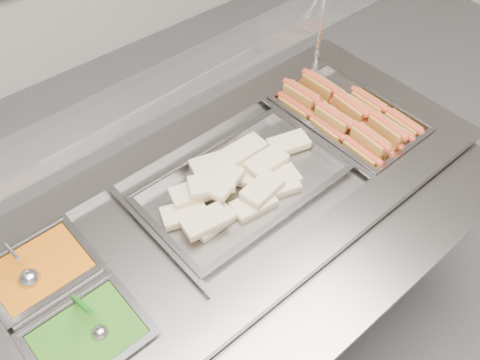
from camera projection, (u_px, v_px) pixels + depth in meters
steam_counter at (231, 263)px, 1.95m from camera, size 1.69×0.78×0.80m
tray_rail at (337, 297)px, 1.45m from camera, size 1.60×0.37×0.05m
sneeze_guard at (183, 77)px, 1.50m from camera, size 1.47×0.30×0.39m
pan_hotdogs at (347, 121)px, 1.92m from camera, size 0.31×0.50×0.09m
pan_wraps at (242, 188)px, 1.69m from camera, size 0.61×0.37×0.06m
pan_beans at (43, 275)px, 1.49m from camera, size 0.27×0.22×0.09m
pan_peas at (90, 341)px, 1.36m from camera, size 0.27×0.22×0.09m
hotdogs_in_buns at (347, 116)px, 1.88m from camera, size 0.28×0.46×0.10m
tortilla_wraps at (240, 182)px, 1.66m from camera, size 0.60×0.29×0.08m
ladle at (29, 278)px, 1.44m from camera, size 0.06×0.17×0.13m
serving_spoon at (97, 328)px, 1.34m from camera, size 0.05×0.16×0.12m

